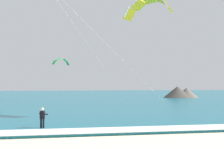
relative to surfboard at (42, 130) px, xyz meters
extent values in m
cube|color=#146075|center=(3.33, 57.01, 0.07)|extent=(200.00, 120.00, 0.20)
cube|color=white|center=(3.33, -1.99, 0.19)|extent=(200.00, 2.27, 0.04)
ellipsoid|color=white|center=(0.00, 0.00, 0.00)|extent=(0.98, 1.46, 0.05)
cube|color=black|center=(0.00, 0.23, 0.04)|extent=(0.17, 0.12, 0.04)
cube|color=black|center=(0.00, -0.23, 0.04)|extent=(0.17, 0.12, 0.04)
cylinder|color=black|center=(-0.09, 0.04, 0.39)|extent=(0.14, 0.14, 0.84)
cylinder|color=black|center=(0.09, -0.04, 0.39)|extent=(0.14, 0.14, 0.84)
cube|color=black|center=(0.00, 0.00, 1.11)|extent=(0.39, 0.32, 0.60)
sphere|color=beige|center=(0.00, 0.00, 1.55)|extent=(0.22, 0.22, 0.22)
cylinder|color=black|center=(-0.10, 0.22, 1.16)|extent=(0.29, 0.50, 0.22)
cylinder|color=black|center=(0.23, 0.07, 1.16)|extent=(0.29, 0.50, 0.22)
cylinder|color=black|center=(0.16, 0.35, 1.16)|extent=(0.52, 0.26, 0.04)
cube|color=#3F3F42|center=(0.05, 0.11, 0.89)|extent=(0.14, 0.12, 0.10)
cube|color=yellow|center=(12.05, 5.64, 11.50)|extent=(1.28, 1.61, 1.46)
cube|color=white|center=(11.68, 5.36, 11.73)|extent=(0.65, 0.81, 1.19)
cube|color=yellow|center=(11.65, 6.74, 12.43)|extent=(1.59, 1.80, 1.13)
cube|color=yellow|center=(10.89, 7.99, 12.77)|extent=(1.74, 1.79, 0.55)
cube|color=yellow|center=(9.93, 9.09, 12.43)|extent=(1.70, 1.59, 1.13)
cube|color=white|center=(9.56, 8.82, 12.66)|extent=(0.85, 1.09, 0.77)
cube|color=yellow|center=(9.00, 9.81, 11.50)|extent=(1.55, 1.18, 1.46)
cube|color=white|center=(8.62, 9.53, 11.73)|extent=(0.64, 0.78, 1.19)
cylinder|color=#B2B2B7|center=(5.95, 2.99, 6.34)|extent=(12.23, 5.31, 10.34)
cylinder|color=#B2B2B7|center=(4.42, 5.08, 6.34)|extent=(9.18, 9.48, 10.34)
cube|color=green|center=(-0.30, 33.28, 7.57)|extent=(0.91, 0.88, 0.80)
cube|color=white|center=(-0.47, 33.54, 7.63)|extent=(0.50, 0.39, 0.71)
cube|color=green|center=(0.30, 33.63, 8.17)|extent=(1.08, 1.02, 0.55)
cube|color=white|center=(0.13, 33.88, 8.23)|extent=(0.68, 0.53, 0.45)
cube|color=green|center=(1.05, 34.12, 8.39)|extent=(1.10, 1.07, 0.18)
cube|color=white|center=(0.87, 34.38, 8.45)|extent=(0.73, 0.56, 0.09)
cube|color=green|center=(1.77, 34.65, 8.17)|extent=(1.04, 1.04, 0.55)
cube|color=white|center=(1.59, 34.91, 8.23)|extent=(0.68, 0.52, 0.45)
cube|color=green|center=(2.30, 35.10, 7.57)|extent=(0.83, 0.92, 0.80)
cube|color=white|center=(2.12, 35.35, 7.63)|extent=(0.49, 0.39, 0.71)
cone|color=#665B51|center=(30.64, 41.51, 1.24)|extent=(5.95, 5.95, 2.54)
cone|color=#47423D|center=(28.29, 41.45, 1.41)|extent=(7.13, 7.13, 2.88)
cone|color=#47423D|center=(31.08, 42.54, 1.10)|extent=(6.07, 6.07, 2.25)
camera|label=1|loc=(1.58, -21.39, 3.43)|focal=44.66mm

